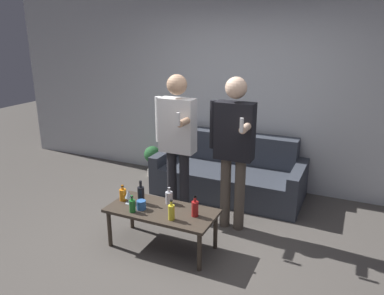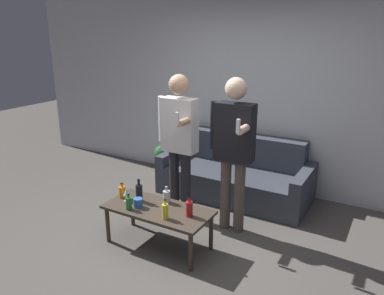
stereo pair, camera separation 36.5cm
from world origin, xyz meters
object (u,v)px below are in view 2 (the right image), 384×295
at_px(couch, 236,175).
at_px(person_standing_right, 234,143).
at_px(person_standing_left, 179,135).
at_px(bottle_orange, 189,208).
at_px(coffee_table, 158,212).

distance_m(couch, person_standing_right, 1.21).
xyz_separation_m(couch, person_standing_left, (-0.34, -0.92, 0.74)).
bearing_deg(bottle_orange, person_standing_left, 128.40).
distance_m(couch, person_standing_left, 1.23).
height_order(couch, person_standing_left, person_standing_left).
relative_size(coffee_table, person_standing_right, 0.65).
distance_m(person_standing_left, person_standing_right, 0.67).
bearing_deg(person_standing_right, bottle_orange, -102.54).
relative_size(couch, bottle_orange, 9.42).
bearing_deg(coffee_table, bottle_orange, 2.75).
bearing_deg(person_standing_left, couch, 69.59).
bearing_deg(person_standing_right, couch, 110.27).
xyz_separation_m(coffee_table, person_standing_right, (0.51, 0.70, 0.64)).
distance_m(bottle_orange, person_standing_left, 0.98).
xyz_separation_m(coffee_table, person_standing_left, (-0.16, 0.67, 0.64)).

